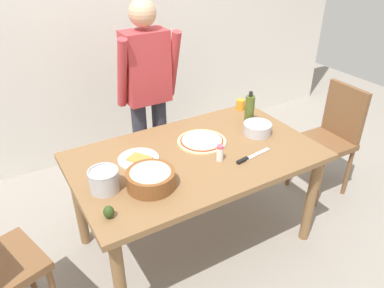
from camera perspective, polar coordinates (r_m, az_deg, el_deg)
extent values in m
plane|color=gray|center=(2.90, 0.52, -14.38)|extent=(8.00, 8.00, 0.00)
cube|color=silver|center=(3.61, -13.27, 17.72)|extent=(5.60, 0.10, 2.60)
cube|color=brown|center=(2.44, 0.60, -1.93)|extent=(1.60, 0.96, 0.04)
cylinder|color=brown|center=(2.19, -10.97, -20.53)|extent=(0.07, 0.07, 0.72)
cylinder|color=brown|center=(2.81, 17.77, -8.16)|extent=(0.07, 0.07, 0.72)
cylinder|color=brown|center=(2.76, -17.00, -8.77)|extent=(0.07, 0.07, 0.72)
cylinder|color=brown|center=(3.27, 7.76, -0.89)|extent=(0.07, 0.07, 0.72)
cylinder|color=#2D2D38|center=(3.16, -7.79, -0.78)|extent=(0.12, 0.12, 0.85)
cylinder|color=#2D2D38|center=(3.22, -4.86, 0.06)|extent=(0.12, 0.12, 0.85)
cube|color=#B7383D|center=(2.89, -7.10, 11.64)|extent=(0.34, 0.20, 0.55)
cylinder|color=#B7383D|center=(2.78, -10.67, 10.54)|extent=(0.07, 0.21, 0.55)
cylinder|color=#B7383D|center=(2.94, -2.87, 12.11)|extent=(0.07, 0.21, 0.55)
sphere|color=tan|center=(2.79, -7.63, 19.33)|extent=(0.20, 0.20, 0.20)
cube|color=brown|center=(2.32, -27.29, -16.43)|extent=(0.50, 0.50, 0.05)
cylinder|color=brown|center=(2.64, -24.04, -16.52)|extent=(0.04, 0.04, 0.45)
cube|color=brown|center=(3.30, 19.56, 0.12)|extent=(0.41, 0.41, 0.05)
cube|color=brown|center=(3.32, 22.40, 4.61)|extent=(0.05, 0.38, 0.45)
cylinder|color=brown|center=(3.41, 14.86, -2.96)|extent=(0.04, 0.04, 0.45)
cylinder|color=brown|center=(3.23, 18.91, -5.79)|extent=(0.04, 0.04, 0.45)
cylinder|color=brown|center=(3.63, 18.80, -1.45)|extent=(0.04, 0.04, 0.45)
cylinder|color=brown|center=(3.46, 22.79, -4.00)|extent=(0.04, 0.04, 0.45)
cylinder|color=beige|center=(2.56, 1.51, 0.39)|extent=(0.34, 0.34, 0.01)
cylinder|color=#B22D1E|center=(2.55, 1.51, 0.54)|extent=(0.30, 0.30, 0.00)
cylinder|color=beige|center=(2.55, 1.51, 0.62)|extent=(0.28, 0.28, 0.00)
cylinder|color=white|center=(2.39, -8.23, -2.27)|extent=(0.26, 0.26, 0.01)
cube|color=#CC8438|center=(2.37, -8.05, -2.25)|extent=(0.16, 0.17, 0.01)
cylinder|color=brown|center=(2.12, -6.35, -5.38)|extent=(0.28, 0.28, 0.10)
ellipsoid|color=beige|center=(2.10, -6.41, -4.49)|extent=(0.25, 0.25, 0.05)
cylinder|color=#B7B7BC|center=(2.69, 10.00, 2.35)|extent=(0.20, 0.20, 0.08)
cylinder|color=#47561E|center=(2.79, 8.81, 5.17)|extent=(0.07, 0.07, 0.22)
cylinder|color=black|center=(2.74, 9.02, 7.59)|extent=(0.03, 0.03, 0.04)
cylinder|color=#B7B7BC|center=(2.14, -13.33, -5.50)|extent=(0.17, 0.17, 0.12)
torus|color=#A5A5AD|center=(2.10, -13.54, -4.09)|extent=(0.17, 0.17, 0.01)
cylinder|color=orange|center=(3.04, 7.45, 6.02)|extent=(0.07, 0.07, 0.08)
cylinder|color=white|center=(2.35, 4.30, -1.54)|extent=(0.04, 0.04, 0.09)
cylinder|color=#D84C66|center=(2.32, 4.35, -0.43)|extent=(0.04, 0.04, 0.02)
cube|color=silver|center=(2.46, 9.96, -1.53)|extent=(0.22, 0.06, 0.01)
cube|color=black|center=(2.37, 7.77, -2.52)|extent=(0.09, 0.04, 0.02)
ellipsoid|color=#2D4219|center=(1.96, -12.66, -10.14)|extent=(0.06, 0.06, 0.07)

